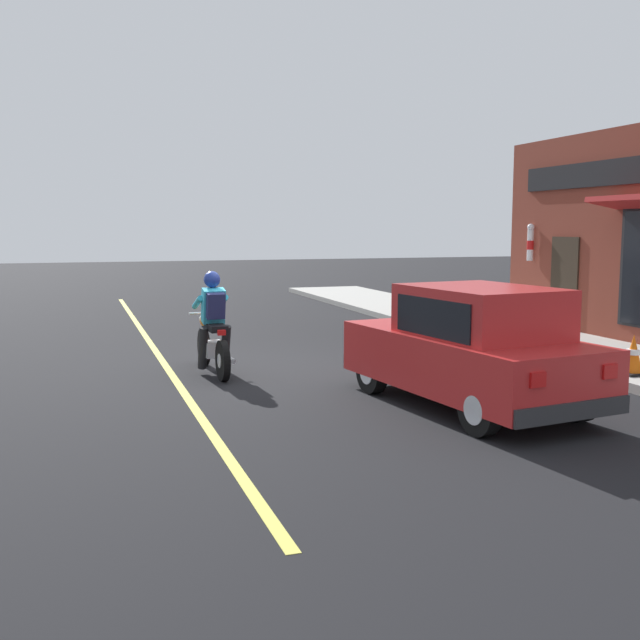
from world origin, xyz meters
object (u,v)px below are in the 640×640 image
Objects in this scene: trash_bin at (544,313)px; traffic_cone at (633,355)px; motorcycle_with_rider at (213,331)px; car_hatchback at (471,349)px.

traffic_cone is at bearing -104.28° from trash_bin.
motorcycle_with_rider reaches higher than car_hatchback.
traffic_cone is at bearing -25.89° from motorcycle_with_rider.
car_hatchback is (2.72, -3.31, 0.09)m from motorcycle_with_rider.
traffic_cone is at bearing 9.96° from car_hatchback.
motorcycle_with_rider is at bearing 154.11° from traffic_cone.
traffic_cone is (3.01, 0.53, -0.33)m from car_hatchback.
car_hatchback is at bearing -134.09° from trash_bin.
motorcycle_with_rider is 6.37m from traffic_cone.
traffic_cone is (5.73, -2.78, -0.25)m from motorcycle_with_rider.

